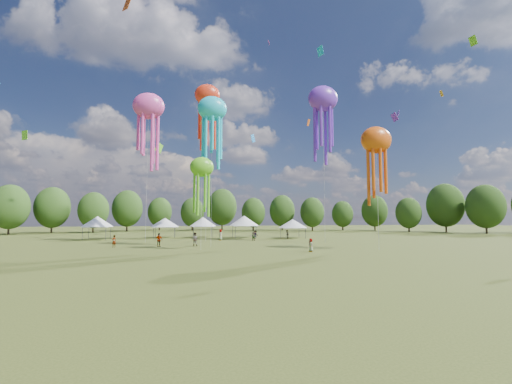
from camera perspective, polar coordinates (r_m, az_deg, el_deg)
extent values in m
plane|color=#384416|center=(12.87, 20.37, -22.33)|extent=(300.00, 300.00, 0.00)
imported|color=gray|center=(48.12, -10.39, -7.94)|extent=(1.04, 0.89, 1.89)
imported|color=gray|center=(59.78, -6.06, -7.25)|extent=(0.74, 1.02, 1.93)
imported|color=gray|center=(64.86, 5.31, -7.17)|extent=(0.84, 0.94, 1.60)
imported|color=gray|center=(63.42, -0.13, -7.27)|extent=(1.04, 0.62, 1.58)
imported|color=gray|center=(48.44, -16.22, -7.84)|extent=(1.17, 0.93, 1.85)
imported|color=gray|center=(58.73, -0.42, -7.52)|extent=(1.45, 0.53, 1.54)
imported|color=gray|center=(49.39, -23.03, -7.72)|extent=(0.69, 0.70, 1.64)
imported|color=gray|center=(40.29, 9.32, -8.92)|extent=(0.59, 0.82, 1.55)
cylinder|color=#47474C|center=(66.43, -27.44, -6.37)|extent=(0.08, 0.08, 2.23)
cylinder|color=#47474C|center=(70.11, -26.59, -6.26)|extent=(0.08, 0.08, 2.23)
cylinder|color=#47474C|center=(65.50, -24.20, -6.51)|extent=(0.08, 0.08, 2.23)
cylinder|color=#47474C|center=(69.24, -23.51, -6.39)|extent=(0.08, 0.08, 2.23)
cube|color=white|center=(67.75, -25.40, -5.40)|extent=(4.22, 4.22, 0.10)
cone|color=white|center=(67.73, -25.38, -4.55)|extent=(5.49, 5.49, 1.91)
cylinder|color=#47474C|center=(67.62, -17.03, -6.69)|extent=(0.08, 0.08, 2.06)
cylinder|color=#47474C|center=(71.46, -16.74, -6.56)|extent=(0.08, 0.08, 2.06)
cylinder|color=#47474C|center=(67.37, -13.74, -6.77)|extent=(0.08, 0.08, 2.06)
cylinder|color=#47474C|center=(71.23, -13.63, -6.63)|extent=(0.08, 0.08, 2.06)
cube|color=white|center=(69.36, -15.27, -5.77)|extent=(4.26, 4.26, 0.10)
cone|color=white|center=(69.34, -15.25, -5.00)|extent=(5.54, 5.54, 1.77)
cylinder|color=#47474C|center=(66.94, -10.58, -6.80)|extent=(0.08, 0.08, 2.15)
cylinder|color=#47474C|center=(70.68, -10.64, -6.66)|extent=(0.08, 0.08, 2.15)
cylinder|color=#47474C|center=(67.12, -7.36, -6.83)|extent=(0.08, 0.08, 2.15)
cylinder|color=#47474C|center=(70.85, -7.59, -6.69)|extent=(0.08, 0.08, 2.15)
cube|color=white|center=(68.83, -9.03, -5.81)|extent=(4.14, 4.14, 0.10)
cone|color=white|center=(68.81, -9.02, -5.00)|extent=(5.39, 5.39, 1.84)
cylinder|color=#47474C|center=(64.28, -3.54, -6.90)|extent=(0.08, 0.08, 2.30)
cylinder|color=#47474C|center=(68.31, -4.03, -6.74)|extent=(0.08, 0.08, 2.30)
cylinder|color=#47474C|center=(64.98, 0.04, -6.88)|extent=(0.08, 0.08, 2.30)
cylinder|color=#47474C|center=(68.97, -0.65, -6.73)|extent=(0.08, 0.08, 2.30)
cube|color=white|center=(66.56, -2.04, -5.78)|extent=(4.47, 4.47, 0.10)
cone|color=white|center=(66.54, -2.04, -4.89)|extent=(5.81, 5.81, 1.97)
cylinder|color=#47474C|center=(63.55, 5.14, -7.08)|extent=(0.08, 0.08, 1.93)
cylinder|color=#47474C|center=(67.26, 4.18, -6.94)|extent=(0.08, 0.08, 1.93)
cylinder|color=#47474C|center=(64.77, 8.44, -7.00)|extent=(0.08, 0.08, 1.93)
cylinder|color=#47474C|center=(68.42, 7.32, -6.87)|extent=(0.08, 0.08, 1.93)
cube|color=white|center=(65.93, 6.26, -6.09)|extent=(4.27, 4.27, 0.10)
cone|color=white|center=(65.91, 6.26, -5.33)|extent=(5.55, 5.55, 1.66)
ellipsoid|color=#1BC5E8|center=(49.00, -7.45, 13.88)|extent=(4.12, 2.89, 3.50)
cylinder|color=beige|center=(46.89, -7.57, 2.60)|extent=(0.03, 0.03, 19.32)
ellipsoid|color=red|center=(61.09, -8.28, 16.01)|extent=(4.38, 3.07, 3.73)
cylinder|color=beige|center=(57.94, -8.42, 4.23)|extent=(0.03, 0.03, 25.23)
ellipsoid|color=#E6540E|center=(45.53, 19.76, 8.32)|extent=(4.02, 2.81, 3.41)
cylinder|color=beige|center=(44.56, 19.98, -0.38)|extent=(0.03, 0.03, 13.81)
ellipsoid|color=#E744A3|center=(60.19, -17.80, 13.76)|extent=(5.15, 3.61, 4.38)
cylinder|color=beige|center=(57.74, -18.06, 3.07)|extent=(0.03, 0.03, 22.52)
ellipsoid|color=#63C820|center=(43.09, -9.21, 4.21)|extent=(3.00, 2.10, 2.55)
cylinder|color=beige|center=(42.63, -9.30, -2.71)|extent=(0.03, 0.03, 10.40)
ellipsoid|color=purple|center=(59.50, 11.32, 15.30)|extent=(5.12, 3.58, 4.35)
cylinder|color=beige|center=(56.63, 11.50, 3.81)|extent=(0.03, 0.03, 23.94)
cube|color=purple|center=(73.88, -9.31, 13.94)|extent=(1.67, 0.45, 1.98)
cube|color=red|center=(81.62, 12.25, 15.10)|extent=(0.52, 0.73, 0.74)
cube|color=#FFAE1A|center=(52.44, -9.26, 11.80)|extent=(0.44, 1.23, 1.35)
cube|color=#63C820|center=(52.79, 32.99, 20.78)|extent=(0.63, 1.01, 1.13)
cube|color=purple|center=(55.96, 22.51, 11.69)|extent=(0.68, 1.11, 1.38)
cube|color=#E6540E|center=(44.94, -21.03, 27.87)|extent=(1.32, 1.24, 2.03)
cube|color=#63C820|center=(78.72, -16.18, 7.23)|extent=(1.75, 1.72, 2.69)
cube|color=#1BC5E8|center=(77.19, 10.89, 22.50)|extent=(0.94, 1.54, 2.15)
cube|color=purple|center=(87.22, 22.99, 12.11)|extent=(0.90, 1.73, 2.07)
cube|color=#E6540E|center=(81.68, 8.91, 11.60)|extent=(1.05, 1.50, 1.75)
cube|color=#FFAE1A|center=(56.97, 29.02, 14.45)|extent=(0.53, 0.69, 0.92)
cube|color=#63C820|center=(81.74, -34.69, 7.96)|extent=(1.46, 0.72, 2.00)
cube|color=blue|center=(54.76, -0.52, 9.13)|extent=(0.97, 0.94, 1.49)
cube|color=#E744A3|center=(80.61, 2.19, 24.08)|extent=(0.41, 0.84, 0.97)
cylinder|color=#38281C|center=(97.58, -36.51, -4.87)|extent=(0.44, 0.44, 3.36)
ellipsoid|color=#284416|center=(97.58, -36.38, -2.03)|extent=(8.40, 8.40, 10.51)
cylinder|color=#38281C|center=(101.89, -31.45, -5.01)|extent=(0.44, 0.44, 3.41)
ellipsoid|color=#284416|center=(101.90, -31.34, -2.26)|extent=(8.53, 8.53, 10.66)
cylinder|color=#38281C|center=(98.50, -26.00, -5.35)|extent=(0.44, 0.44, 3.07)
ellipsoid|color=#284416|center=(98.49, -25.91, -2.79)|extent=(7.66, 7.66, 9.58)
cylinder|color=#38281C|center=(105.19, -21.11, -5.31)|extent=(0.44, 0.44, 3.43)
ellipsoid|color=#284416|center=(105.19, -21.04, -2.62)|extent=(8.58, 8.58, 10.73)
cylinder|color=#38281C|center=(109.73, -16.10, -5.50)|extent=(0.44, 0.44, 2.95)
ellipsoid|color=#284416|center=(109.71, -16.05, -3.29)|extent=(7.37, 7.37, 9.21)
cylinder|color=#38281C|center=(105.53, -10.78, -5.66)|extent=(0.44, 0.44, 2.89)
ellipsoid|color=#284416|center=(105.51, -10.75, -3.41)|extent=(7.23, 7.23, 9.04)
cylinder|color=#38281C|center=(110.51, -5.81, -5.41)|extent=(0.44, 0.44, 3.84)
ellipsoid|color=#284416|center=(110.54, -5.78, -2.55)|extent=(9.60, 9.60, 11.99)
cylinder|color=#38281C|center=(100.81, -0.45, -5.82)|extent=(0.44, 0.44, 2.84)
ellipsoid|color=#284416|center=(100.79, -0.45, -3.50)|extent=(7.11, 7.11, 8.89)
cylinder|color=#38281C|center=(105.63, 4.49, -5.65)|extent=(0.44, 0.44, 3.16)
ellipsoid|color=#284416|center=(105.63, 4.47, -3.19)|extent=(7.91, 7.91, 9.88)
cylinder|color=#38281C|center=(102.67, 9.57, -5.72)|extent=(0.44, 0.44, 2.88)
ellipsoid|color=#284416|center=(102.65, 9.54, -3.41)|extent=(7.21, 7.21, 9.01)
cylinder|color=#38281C|center=(108.81, 14.54, -5.63)|extent=(0.44, 0.44, 2.63)
ellipsoid|color=#284416|center=(108.78, 14.50, -3.64)|extent=(6.57, 6.57, 8.22)
cylinder|color=#38281C|center=(110.03, 19.58, -5.37)|extent=(0.44, 0.44, 3.13)
ellipsoid|color=#284416|center=(110.02, 19.52, -3.03)|extent=(7.81, 7.81, 9.77)
cylinder|color=#38281C|center=(101.84, 24.59, -5.45)|extent=(0.44, 0.44, 2.72)
ellipsoid|color=#284416|center=(101.81, 24.52, -3.25)|extent=(6.80, 6.80, 8.50)
cylinder|color=#38281C|center=(105.39, 29.62, -4.93)|extent=(0.44, 0.44, 3.81)
ellipsoid|color=#284416|center=(105.43, 29.51, -1.95)|extent=(9.52, 9.52, 11.90)
cylinder|color=#38281C|center=(101.28, 34.58, -4.86)|extent=(0.44, 0.44, 3.51)
ellipsoid|color=#284416|center=(101.29, 34.45, -2.01)|extent=(8.78, 8.78, 10.97)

